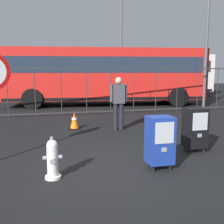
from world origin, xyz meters
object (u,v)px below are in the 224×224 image
Objects in this scene: traffic_cone at (74,121)px; street_light_far_right at (121,26)px; fire_hydrant at (52,159)px; newspaper_box_secondary at (160,140)px; bus_far at (139,73)px; pedestrian at (119,100)px; street_light_near_left at (208,8)px; bus_near at (105,73)px; newspaper_box_primary at (195,128)px.

traffic_cone is 9.06m from street_light_far_right.
fire_hydrant is 0.73× the size of newspaper_box_secondary.
fire_hydrant is 12.74m from street_light_far_right.
newspaper_box_secondary is 15.36m from bus_far.
pedestrian is at bearing 58.43° from fire_hydrant.
street_light_near_left is (6.84, 3.36, 4.55)m from traffic_cone.
street_light_near_left is at bearing -77.43° from bus_far.
traffic_cone is 0.05× the size of bus_far.
street_light_near_left reaches higher than bus_near.
newspaper_box_primary is at bearing -53.00° from traffic_cone.
street_light_near_left is at bearing 52.56° from newspaper_box_secondary.
fire_hydrant is 3.36m from newspaper_box_primary.
fire_hydrant is at bearing -109.41° from bus_far.
newspaper_box_primary is at bearing 14.32° from fire_hydrant.
newspaper_box_primary is 1.92× the size of traffic_cone.
newspaper_box_primary is 0.09× the size of bus_near.
bus_far is (3.63, 4.67, 0.00)m from bus_near.
newspaper_box_secondary is 1.92× the size of traffic_cone.
street_light_far_right is at bearing -119.76° from bus_far.
fire_hydrant is at bearing -101.60° from traffic_cone.
street_light_far_right is at bearing 130.01° from street_light_near_left.
bus_far is 1.26× the size of street_light_near_left.
pedestrian reaches higher than fire_hydrant.
newspaper_box_secondary is 10.01m from bus_near.
street_light_near_left is at bearing 35.10° from pedestrian.
street_light_near_left is at bearing -21.19° from bus_near.
bus_near is at bearing 151.16° from street_light_near_left.
bus_far is at bearing 60.39° from traffic_cone.
bus_near is (1.00, 6.34, 0.76)m from pedestrian.
street_light_near_left is at bearing 43.95° from fire_hydrant.
traffic_cone is at bearing -113.96° from bus_far.
pedestrian is 6.47m from bus_near.
traffic_cone is at bearing 127.00° from newspaper_box_primary.
fire_hydrant is 2.01m from newspaper_box_secondary.
newspaper_box_primary is at bearing -68.18° from pedestrian.
traffic_cone is 0.06× the size of street_light_near_left.
bus_near and bus_far have the same top height.
newspaper_box_primary is 2.93m from pedestrian.
bus_far is at bearing 75.48° from newspaper_box_primary.
street_light_far_right is at bearing 54.41° from bus_near.
pedestrian is (-1.08, 2.70, 0.38)m from newspaper_box_primary.
street_light_far_right is at bearing 73.52° from pedestrian.
bus_near is 6.00m from street_light_near_left.
street_light_near_left is (4.42, 6.56, 4.24)m from newspaper_box_primary.
fire_hydrant is 10.45m from bus_near.
bus_near is (-0.08, 9.04, 1.14)m from newspaper_box_primary.
fire_hydrant is at bearing -136.05° from street_light_near_left.
street_light_near_left reaches higher than newspaper_box_primary.
fire_hydrant is at bearing -121.57° from pedestrian.
bus_near is at bearing -133.24° from street_light_far_right.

